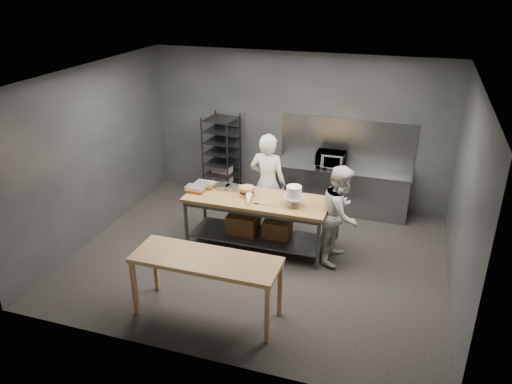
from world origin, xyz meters
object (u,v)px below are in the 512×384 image
at_px(frosted_cake_stand, 294,194).
at_px(chef_behind, 268,183).
at_px(layer_cake, 247,191).
at_px(microwave, 330,159).
at_px(near_counter, 206,264).
at_px(chef_right, 341,214).
at_px(work_table, 257,216).
at_px(speed_rack, 222,158).

bearing_deg(frosted_cake_stand, chef_behind, 130.93).
relative_size(chef_behind, layer_cake, 7.39).
bearing_deg(microwave, frosted_cake_stand, -96.75).
bearing_deg(near_counter, chef_right, 53.97).
height_order(near_counter, layer_cake, layer_cake).
relative_size(near_counter, frosted_cake_stand, 5.84).
height_order(microwave, layer_cake, microwave).
relative_size(near_counter, chef_right, 1.22).
height_order(work_table, chef_right, chef_right).
distance_m(speed_rack, microwave, 2.23).
height_order(chef_right, microwave, chef_right).
xyz_separation_m(work_table, microwave, (0.89, 1.84, 0.48)).
height_order(chef_behind, layer_cake, chef_behind).
relative_size(work_table, speed_rack, 1.37).
relative_size(speed_rack, chef_right, 1.07).
bearing_deg(near_counter, layer_cake, 93.42).
bearing_deg(layer_cake, frosted_cake_stand, -9.68).
bearing_deg(chef_right, frosted_cake_stand, 107.43).
bearing_deg(chef_behind, chef_right, 160.49).
bearing_deg(chef_behind, work_table, 95.63).
bearing_deg(chef_right, chef_behind, 72.58).
bearing_deg(microwave, work_table, -115.84).
xyz_separation_m(work_table, near_counter, (-0.07, -2.01, 0.24)).
bearing_deg(speed_rack, layer_cake, -56.61).
xyz_separation_m(near_counter, chef_right, (1.47, 2.02, 0.00)).
height_order(near_counter, chef_right, chef_right).
distance_m(work_table, speed_rack, 2.22).
distance_m(chef_right, layer_cake, 1.60).
bearing_deg(speed_rack, chef_right, -32.49).
bearing_deg(frosted_cake_stand, layer_cake, 170.32).
relative_size(near_counter, chef_behind, 1.09).
relative_size(near_counter, microwave, 3.69).
height_order(speed_rack, frosted_cake_stand, speed_rack).
xyz_separation_m(work_table, speed_rack, (-1.34, 1.76, 0.28)).
xyz_separation_m(chef_right, layer_cake, (-1.59, 0.00, 0.18)).
relative_size(work_table, near_counter, 1.20).
bearing_deg(chef_right, speed_rack, 64.07).
distance_m(work_table, chef_right, 1.42).
distance_m(chef_behind, microwave, 1.50).
height_order(speed_rack, chef_right, speed_rack).
xyz_separation_m(work_table, frosted_cake_stand, (0.66, -0.13, 0.56)).
bearing_deg(frosted_cake_stand, near_counter, -111.08).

